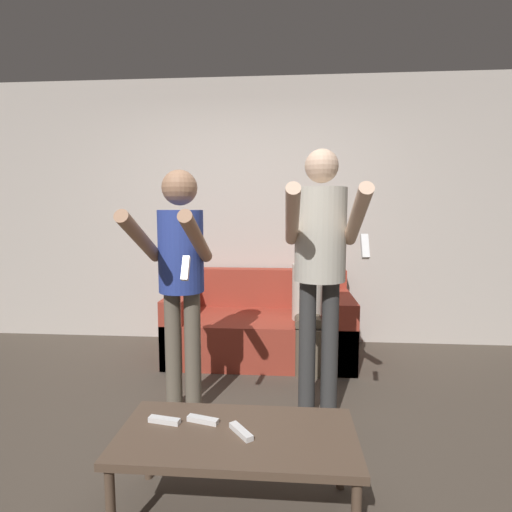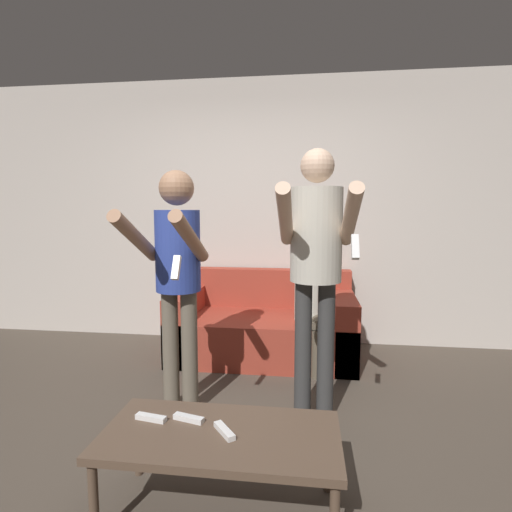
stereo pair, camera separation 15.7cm
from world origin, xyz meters
name	(u,v)px [view 2 (the right image)]	position (x,y,z in m)	size (l,w,h in m)	color
ground_plane	(218,443)	(0.00, 0.00, 0.00)	(14.00, 14.00, 0.00)	#4C4238
wall_back	(259,213)	(0.00, 1.97, 1.35)	(6.40, 0.06, 2.70)	beige
couch	(264,327)	(0.11, 1.49, 0.27)	(1.67, 0.89, 0.78)	#9E3828
person_standing_left	(177,265)	(-0.34, 0.34, 1.01)	(0.42, 0.73, 1.63)	#6B6051
person_standing_right	(316,254)	(0.56, 0.35, 1.10)	(0.45, 0.71, 1.75)	#383838
person_seated	(310,296)	(0.54, 1.28, 0.63)	(0.28, 0.52, 1.15)	brown
coffee_table	(221,440)	(0.14, -0.54, 0.36)	(1.06, 0.51, 0.39)	brown
remote_near	(224,431)	(0.15, -0.55, 0.41)	(0.12, 0.14, 0.02)	white
remote_mid	(151,418)	(-0.21, -0.48, 0.41)	(0.15, 0.06, 0.02)	white
remote_far	(189,418)	(-0.03, -0.46, 0.41)	(0.15, 0.07, 0.02)	white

